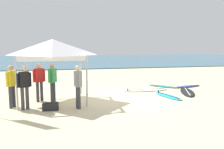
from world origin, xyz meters
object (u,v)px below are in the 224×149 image
person_green (53,80)px  canopy_tent (53,47)px  surfboard_cyan (168,96)px  person_black (24,84)px  person_grey (78,84)px  surfboard_white (146,90)px  surfboard_navy (187,86)px  surfboard_teal (164,86)px  surfboard_black (187,92)px  person_red (39,80)px  gear_bag_near_tent (51,106)px  person_yellow (11,83)px

person_green → canopy_tent: bearing=80.2°
surfboard_cyan → person_black: 6.57m
person_grey → person_black: (-2.02, 0.30, 0.00)m
surfboard_white → person_green: size_ratio=1.51×
surfboard_cyan → surfboard_navy: 3.25m
person_grey → surfboard_teal: bearing=34.6°
canopy_tent → person_grey: canopy_tent is taller
surfboard_white → surfboard_black: same height
surfboard_cyan → person_red: (-6.00, 0.36, 0.95)m
surfboard_teal → gear_bag_near_tent: gear_bag_near_tent is taller
surfboard_white → person_yellow: bearing=-161.6°
surfboard_cyan → person_black: (-6.44, -0.88, 0.95)m
canopy_tent → surfboard_cyan: canopy_tent is taller
person_green → person_yellow: bearing=-158.5°
person_black → surfboard_navy: bearing=19.3°
person_red → gear_bag_near_tent: size_ratio=2.85×
surfboard_navy → person_grey: person_grey is taller
surfboard_black → surfboard_navy: (0.94, 1.55, 0.00)m
canopy_tent → person_green: (-0.04, -0.25, -1.40)m
surfboard_cyan → canopy_tent: bearing=175.7°
surfboard_white → person_red: (-5.49, -1.33, 0.95)m
person_red → gear_bag_near_tent: 1.82m
surfboard_cyan → surfboard_navy: bearing=42.9°
surfboard_white → surfboard_teal: 1.72m
surfboard_navy → person_grey: size_ratio=1.21×
surfboard_navy → surfboard_teal: bearing=166.3°
canopy_tent → person_yellow: canopy_tent is taller
person_red → person_green: bearing=-19.6°
surfboard_cyan → surfboard_navy: same height
surfboard_teal → canopy_tent: bearing=-161.3°
surfboard_navy → person_green: size_ratio=1.21×
surfboard_white → surfboard_black: bearing=-27.9°
surfboard_black → person_black: size_ratio=1.47×
person_black → gear_bag_near_tent: bearing=-16.6°
gear_bag_near_tent → surfboard_cyan: bearing=12.0°
canopy_tent → person_green: size_ratio=1.63×
person_green → gear_bag_near_tent: bearing=-92.7°
person_red → gear_bag_near_tent: person_red is taller
surfboard_black → person_yellow: bearing=-172.4°
surfboard_cyan → person_black: size_ratio=1.18×
surfboard_black → person_yellow: 8.55m
surfboard_cyan → person_red: 6.08m
surfboard_cyan → surfboard_white: same height
canopy_tent → person_grey: 2.31m
surfboard_cyan → surfboard_teal: (0.98, 2.55, 0.00)m
surfboard_teal → person_grey: (-5.41, -3.73, 0.95)m
person_black → person_yellow: bearing=142.1°
canopy_tent → person_green: bearing=-99.8°
surfboard_cyan → person_green: 5.51m
surfboard_navy → gear_bag_near_tent: gear_bag_near_tent is taller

